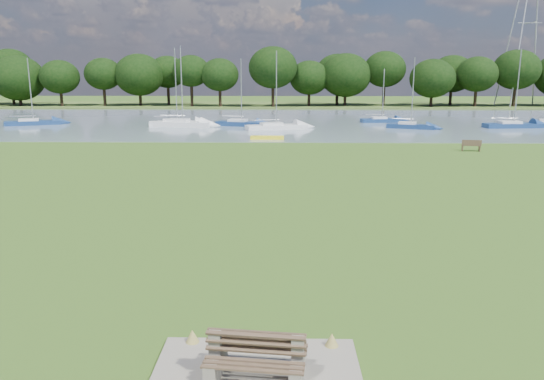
{
  "coord_description": "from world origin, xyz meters",
  "views": [
    {
      "loc": [
        0.51,
        -23.38,
        6.02
      ],
      "look_at": [
        0.05,
        -2.0,
        1.22
      ],
      "focal_mm": 35.0,
      "sensor_mm": 36.0,
      "label": 1
    }
  ],
  "objects_px": {
    "sailboat_4": "(182,122)",
    "sailboat_6": "(241,122)",
    "sailboat_0": "(410,124)",
    "sailboat_7": "(33,121)",
    "sailboat_2": "(276,125)",
    "bench_pair": "(256,358)",
    "sailboat_1": "(177,122)",
    "kayak": "(267,138)",
    "sailboat_3": "(382,119)",
    "sailboat_8": "(513,124)",
    "riverbank_bench": "(471,145)"
  },
  "relations": [
    {
      "from": "sailboat_2",
      "to": "sailboat_3",
      "type": "bearing_deg",
      "value": 15.38
    },
    {
      "from": "bench_pair",
      "to": "kayak",
      "type": "height_order",
      "value": "bench_pair"
    },
    {
      "from": "sailboat_2",
      "to": "sailboat_3",
      "type": "xyz_separation_m",
      "value": [
        12.57,
        8.03,
        -0.02
      ]
    },
    {
      "from": "sailboat_7",
      "to": "sailboat_8",
      "type": "relative_size",
      "value": 0.9
    },
    {
      "from": "bench_pair",
      "to": "sailboat_7",
      "type": "bearing_deg",
      "value": 125.45
    },
    {
      "from": "riverbank_bench",
      "to": "sailboat_6",
      "type": "distance_m",
      "value": 26.58
    },
    {
      "from": "sailboat_1",
      "to": "sailboat_4",
      "type": "bearing_deg",
      "value": -62.73
    },
    {
      "from": "bench_pair",
      "to": "sailboat_3",
      "type": "height_order",
      "value": "sailboat_3"
    },
    {
      "from": "sailboat_0",
      "to": "sailboat_3",
      "type": "xyz_separation_m",
      "value": [
        -1.78,
        7.04,
        -0.04
      ]
    },
    {
      "from": "bench_pair",
      "to": "kayak",
      "type": "bearing_deg",
      "value": 97.84
    },
    {
      "from": "sailboat_3",
      "to": "sailboat_4",
      "type": "relative_size",
      "value": 0.72
    },
    {
      "from": "sailboat_2",
      "to": "kayak",
      "type": "bearing_deg",
      "value": -111.49
    },
    {
      "from": "bench_pair",
      "to": "riverbank_bench",
      "type": "bearing_deg",
      "value": 70.93
    },
    {
      "from": "kayak",
      "to": "sailboat_1",
      "type": "bearing_deg",
      "value": 132.48
    },
    {
      "from": "sailboat_2",
      "to": "sailboat_4",
      "type": "height_order",
      "value": "sailboat_4"
    },
    {
      "from": "riverbank_bench",
      "to": "sailboat_4",
      "type": "distance_m",
      "value": 31.03
    },
    {
      "from": "riverbank_bench",
      "to": "sailboat_6",
      "type": "height_order",
      "value": "sailboat_6"
    },
    {
      "from": "bench_pair",
      "to": "sailboat_3",
      "type": "relative_size",
      "value": 0.33
    },
    {
      "from": "sailboat_1",
      "to": "sailboat_2",
      "type": "xyz_separation_m",
      "value": [
        11.17,
        -3.47,
        -0.04
      ]
    },
    {
      "from": "riverbank_bench",
      "to": "sailboat_2",
      "type": "height_order",
      "value": "sailboat_2"
    },
    {
      "from": "riverbank_bench",
      "to": "sailboat_0",
      "type": "bearing_deg",
      "value": 103.38
    },
    {
      "from": "kayak",
      "to": "sailboat_7",
      "type": "height_order",
      "value": "sailboat_7"
    },
    {
      "from": "sailboat_0",
      "to": "sailboat_1",
      "type": "height_order",
      "value": "sailboat_1"
    },
    {
      "from": "riverbank_bench",
      "to": "sailboat_8",
      "type": "xyz_separation_m",
      "value": [
        10.43,
        17.2,
        0.04
      ]
    },
    {
      "from": "riverbank_bench",
      "to": "sailboat_2",
      "type": "bearing_deg",
      "value": 145.47
    },
    {
      "from": "sailboat_1",
      "to": "sailboat_6",
      "type": "height_order",
      "value": "sailboat_1"
    },
    {
      "from": "sailboat_8",
      "to": "kayak",
      "type": "bearing_deg",
      "value": -163.2
    },
    {
      "from": "sailboat_0",
      "to": "sailboat_7",
      "type": "xyz_separation_m",
      "value": [
        -42.06,
        3.02,
        -0.0
      ]
    },
    {
      "from": "sailboat_4",
      "to": "sailboat_6",
      "type": "distance_m",
      "value": 6.48
    },
    {
      "from": "sailboat_4",
      "to": "sailboat_6",
      "type": "bearing_deg",
      "value": 16.91
    },
    {
      "from": "sailboat_0",
      "to": "sailboat_7",
      "type": "bearing_deg",
      "value": -161.21
    },
    {
      "from": "riverbank_bench",
      "to": "sailboat_6",
      "type": "bearing_deg",
      "value": 146.29
    },
    {
      "from": "sailboat_4",
      "to": "sailboat_8",
      "type": "distance_m",
      "value": 36.03
    },
    {
      "from": "sailboat_2",
      "to": "sailboat_4",
      "type": "relative_size",
      "value": 0.93
    },
    {
      "from": "bench_pair",
      "to": "sailboat_3",
      "type": "xyz_separation_m",
      "value": [
        12.28,
        54.5,
        -0.08
      ]
    },
    {
      "from": "sailboat_7",
      "to": "sailboat_2",
      "type": "bearing_deg",
      "value": -31.99
    },
    {
      "from": "bench_pair",
      "to": "sailboat_4",
      "type": "height_order",
      "value": "sailboat_4"
    },
    {
      "from": "kayak",
      "to": "sailboat_1",
      "type": "distance_m",
      "value": 15.93
    },
    {
      "from": "sailboat_0",
      "to": "sailboat_7",
      "type": "relative_size",
      "value": 1.0
    },
    {
      "from": "riverbank_bench",
      "to": "sailboat_4",
      "type": "xyz_separation_m",
      "value": [
        -25.6,
        17.54,
        0.11
      ]
    },
    {
      "from": "sailboat_2",
      "to": "bench_pair",
      "type": "bearing_deg",
      "value": -106.82
    },
    {
      "from": "sailboat_0",
      "to": "sailboat_4",
      "type": "bearing_deg",
      "value": -160.51
    },
    {
      "from": "kayak",
      "to": "sailboat_8",
      "type": "xyz_separation_m",
      "value": [
        26.33,
        10.59,
        0.28
      ]
    },
    {
      "from": "bench_pair",
      "to": "sailboat_4",
      "type": "relative_size",
      "value": 0.24
    },
    {
      "from": "sailboat_0",
      "to": "sailboat_3",
      "type": "relative_size",
      "value": 1.18
    },
    {
      "from": "riverbank_bench",
      "to": "kayak",
      "type": "distance_m",
      "value": 17.23
    },
    {
      "from": "sailboat_8",
      "to": "bench_pair",
      "type": "bearing_deg",
      "value": -122.71
    },
    {
      "from": "sailboat_4",
      "to": "sailboat_6",
      "type": "relative_size",
      "value": 1.18
    },
    {
      "from": "bench_pair",
      "to": "sailboat_6",
      "type": "distance_m",
      "value": 49.98
    },
    {
      "from": "sailboat_3",
      "to": "sailboat_8",
      "type": "xyz_separation_m",
      "value": [
        13.12,
        -5.91,
        0.04
      ]
    }
  ]
}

